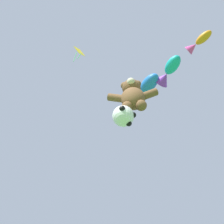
{
  "coord_description": "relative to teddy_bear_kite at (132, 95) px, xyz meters",
  "views": [
    {
      "loc": [
        2.36,
        -1.61,
        0.91
      ],
      "look_at": [
        1.67,
        3.69,
        8.7
      ],
      "focal_mm": 35.0,
      "sensor_mm": 36.0,
      "label": 1
    }
  ],
  "objects": [
    {
      "name": "soccer_ball_kite",
      "position": [
        -0.51,
        0.1,
        -1.52
      ],
      "size": [
        1.02,
        1.02,
        0.94
      ],
      "color": "white"
    },
    {
      "name": "diamond_kite",
      "position": [
        -3.08,
        -0.76,
        4.99
      ],
      "size": [
        0.64,
        0.8,
        2.31
      ],
      "color": "yellow"
    },
    {
      "name": "fish_kite_teal",
      "position": [
        2.2,
        0.19,
        2.46
      ],
      "size": [
        1.65,
        1.97,
        0.87
      ],
      "color": "#19ADB2"
    },
    {
      "name": "teddy_bear_kite",
      "position": [
        0.0,
        0.0,
        0.0
      ],
      "size": [
        2.45,
        1.08,
        2.48
      ],
      "color": "brown"
    },
    {
      "name": "fish_kite_cobalt",
      "position": [
        0.73,
        1.3,
        2.49
      ],
      "size": [
        2.21,
        2.38,
        1.01
      ],
      "color": "blue"
    },
    {
      "name": "fish_kite_tangerine",
      "position": [
        3.66,
        -1.35,
        2.26
      ],
      "size": [
        1.4,
        1.27,
        0.55
      ],
      "color": "orange"
    }
  ]
}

